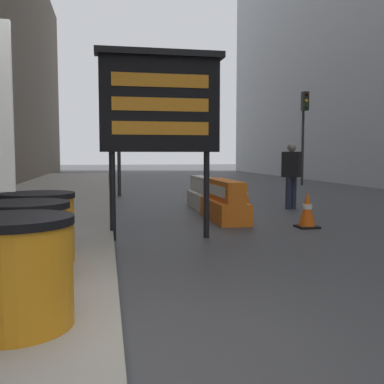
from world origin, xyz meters
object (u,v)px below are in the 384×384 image
(jersey_barrier_orange_near, at_px, (224,203))
(traffic_cone_mid, at_px, (307,210))
(traffic_cone_near, at_px, (245,195))
(traffic_light_near_curb, at_px, (118,106))
(barrel_drum_back, at_px, (38,227))
(traffic_light_far_side, at_px, (304,118))
(barrel_drum_middle, at_px, (25,245))
(jersey_barrier_white, at_px, (202,194))
(barrel_drum_foreground, at_px, (15,272))
(pedestrian_worker, at_px, (291,170))
(message_board, at_px, (160,104))
(traffic_cone_far, at_px, (220,189))

(jersey_barrier_orange_near, xyz_separation_m, traffic_cone_mid, (1.31, -1.28, -0.03))
(traffic_cone_near, bearing_deg, traffic_light_near_curb, 135.16)
(barrel_drum_back, xyz_separation_m, traffic_light_far_side, (9.68, 13.96, 2.49))
(barrel_drum_back, relative_size, traffic_light_far_side, 0.20)
(barrel_drum_middle, distance_m, jersey_barrier_orange_near, 5.91)
(jersey_barrier_white, relative_size, traffic_cone_near, 3.11)
(barrel_drum_foreground, distance_m, barrel_drum_middle, 1.02)
(jersey_barrier_white, relative_size, traffic_light_far_side, 0.41)
(traffic_light_far_side, xyz_separation_m, pedestrian_worker, (-4.20, -8.43, -2.05))
(jersey_barrier_white, distance_m, pedestrian_worker, 2.40)
(message_board, relative_size, pedestrian_worker, 1.80)
(barrel_drum_foreground, xyz_separation_m, jersey_barrier_white, (3.13, 8.22, -0.21))
(traffic_cone_near, bearing_deg, barrel_drum_back, -124.71)
(traffic_light_near_curb, relative_size, pedestrian_worker, 2.45)
(traffic_light_near_curb, xyz_separation_m, traffic_light_far_side, (8.47, 3.95, 0.04))
(jersey_barrier_orange_near, bearing_deg, traffic_cone_mid, -44.21)
(jersey_barrier_white, height_order, traffic_cone_far, jersey_barrier_white)
(barrel_drum_middle, xyz_separation_m, jersey_barrier_orange_near, (3.24, 4.94, -0.19))
(jersey_barrier_white, relative_size, traffic_light_near_curb, 0.41)
(jersey_barrier_white, distance_m, traffic_cone_mid, 3.78)
(barrel_drum_foreground, relative_size, message_board, 0.27)
(jersey_barrier_white, bearing_deg, traffic_light_far_side, 50.45)
(barrel_drum_back, bearing_deg, barrel_drum_foreground, -86.35)
(jersey_barrier_white, xyz_separation_m, traffic_cone_mid, (1.31, -3.54, -0.02))
(barrel_drum_back, relative_size, message_board, 0.27)
(jersey_barrier_orange_near, height_order, pedestrian_worker, pedestrian_worker)
(traffic_cone_near, xyz_separation_m, traffic_cone_far, (-0.39, 1.31, 0.09))
(traffic_cone_mid, relative_size, traffic_cone_far, 0.97)
(barrel_drum_back, relative_size, jersey_barrier_white, 0.48)
(traffic_cone_far, height_order, traffic_light_near_curb, traffic_light_near_curb)
(jersey_barrier_orange_near, height_order, traffic_cone_far, jersey_barrier_orange_near)
(barrel_drum_foreground, relative_size, barrel_drum_middle, 1.00)
(message_board, height_order, traffic_cone_near, message_board)
(barrel_drum_back, relative_size, traffic_cone_far, 1.13)
(pedestrian_worker, bearing_deg, traffic_cone_mid, 115.18)
(traffic_light_near_curb, bearing_deg, traffic_cone_mid, -65.44)
(traffic_light_near_curb, distance_m, pedestrian_worker, 6.50)
(barrel_drum_back, bearing_deg, jersey_barrier_white, 62.21)
(barrel_drum_foreground, relative_size, traffic_cone_near, 1.50)
(traffic_cone_near, relative_size, pedestrian_worker, 0.33)
(barrel_drum_middle, distance_m, traffic_light_near_curb, 11.35)
(message_board, relative_size, jersey_barrier_white, 1.78)
(message_board, xyz_separation_m, traffic_light_far_side, (8.02, 11.94, 0.83))
(barrel_drum_middle, bearing_deg, barrel_drum_back, 91.25)
(barrel_drum_foreground, height_order, traffic_cone_far, barrel_drum_foreground)
(barrel_drum_back, distance_m, pedestrian_worker, 7.80)
(barrel_drum_foreground, distance_m, jersey_barrier_orange_near, 6.73)
(message_board, bearing_deg, traffic_cone_far, 66.76)
(message_board, height_order, traffic_light_far_side, traffic_light_far_side)
(jersey_barrier_orange_near, height_order, traffic_cone_near, jersey_barrier_orange_near)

